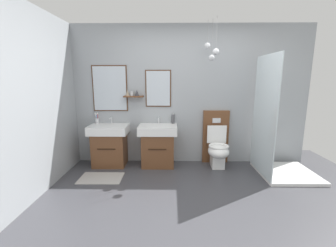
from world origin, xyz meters
TOP-DOWN VIEW (x-y plane):
  - ground_plane at (0.00, 0.00)m, footprint 5.63×4.70m
  - wall_back at (-0.02, 1.69)m, footprint 4.43×0.62m
  - wall_left at (-2.15, 0.00)m, footprint 0.12×3.50m
  - bath_mat at (-1.43, 0.82)m, footprint 0.68×0.44m
  - vanity_sink_left at (-1.43, 1.42)m, footprint 0.69×0.50m
  - tap_on_left_sink at (-1.43, 1.60)m, footprint 0.03×0.13m
  - vanity_sink_right at (-0.54, 1.42)m, footprint 0.69×0.50m
  - tap_on_right_sink at (-0.54, 1.60)m, footprint 0.03×0.13m
  - toilet at (0.54, 1.43)m, footprint 0.48×0.63m
  - toothbrush_cup at (-1.70, 1.59)m, footprint 0.07×0.07m
  - soap_dispenser at (-0.27, 1.60)m, footprint 0.06×0.06m
  - shower_tray at (1.45, 1.03)m, footprint 0.90×0.92m

SIDE VIEW (x-z plane):
  - ground_plane at x=0.00m, z-range -0.10..0.00m
  - bath_mat at x=-1.43m, z-range 0.00..0.01m
  - toilet at x=0.54m, z-range -0.12..0.88m
  - vanity_sink_left at x=-1.43m, z-range 0.02..0.78m
  - vanity_sink_right at x=-0.54m, z-range 0.02..0.78m
  - shower_tray at x=1.45m, z-range -0.55..1.40m
  - toothbrush_cup at x=-1.70m, z-range 0.71..0.92m
  - tap_on_left_sink at x=-1.43m, z-range 0.77..0.88m
  - tap_on_right_sink at x=-0.54m, z-range 0.77..0.88m
  - soap_dispenser at x=-0.27m, z-range 0.74..0.94m
  - wall_left at x=-2.15m, z-range 0.00..2.53m
  - wall_back at x=-0.02m, z-range 0.00..2.54m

